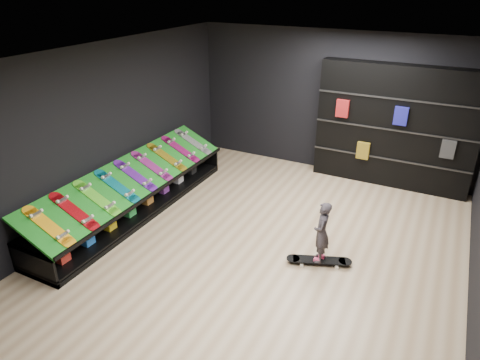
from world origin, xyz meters
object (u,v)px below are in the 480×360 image
at_px(display_rack, 136,199).
at_px(floor_skateboard, 319,261).
at_px(back_shelving, 395,127).
at_px(child, 321,243).

relative_size(display_rack, floor_skateboard, 4.59).
xyz_separation_m(display_rack, floor_skateboard, (3.51, -0.04, -0.20)).
distance_m(back_shelving, floor_skateboard, 3.58).
height_order(back_shelving, floor_skateboard, back_shelving).
relative_size(display_rack, child, 7.77).
xyz_separation_m(back_shelving, child, (-0.40, -3.36, -0.85)).
distance_m(display_rack, child, 3.51).
bearing_deg(back_shelving, floor_skateboard, -96.88).
distance_m(back_shelving, child, 3.49).
bearing_deg(display_rack, back_shelving, 40.30).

